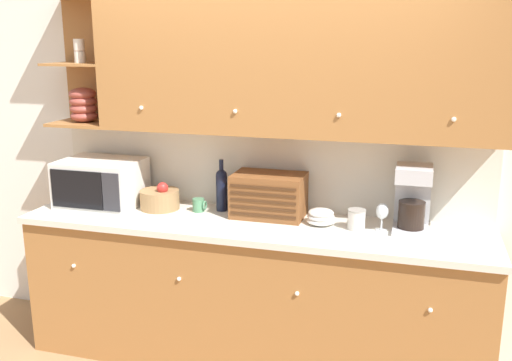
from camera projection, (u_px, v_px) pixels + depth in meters
ground_plane at (265, 335)px, 4.03m from camera, size 24.00×24.00×0.00m
wall_back at (267, 154)px, 3.74m from camera, size 5.26×0.06×2.60m
counter_unit at (252, 292)px, 3.62m from camera, size 2.88×0.65×0.94m
backsplash_panel at (265, 169)px, 3.73m from camera, size 2.86×0.01×0.53m
upper_cabinets at (284, 65)px, 3.38m from camera, size 2.86×0.34×0.84m
microwave at (101, 183)px, 3.81m from camera, size 0.53×0.41×0.31m
fruit_basket at (160, 199)px, 3.75m from camera, size 0.26×0.26×0.19m
mug at (199, 205)px, 3.70m from camera, size 0.09×0.08×0.09m
wine_bottle at (222, 188)px, 3.70m from camera, size 0.07×0.07×0.34m
bread_box at (269, 195)px, 3.58m from camera, size 0.45×0.29×0.27m
bowl_stack_on_counter at (321, 217)px, 3.45m from camera, size 0.18×0.18×0.09m
storage_canister at (357, 219)px, 3.35m from camera, size 0.11×0.11×0.12m
wine_glass at (382, 212)px, 3.31m from camera, size 0.07×0.07×0.17m
coffee_maker at (413, 197)px, 3.30m from camera, size 0.20×0.24×0.39m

